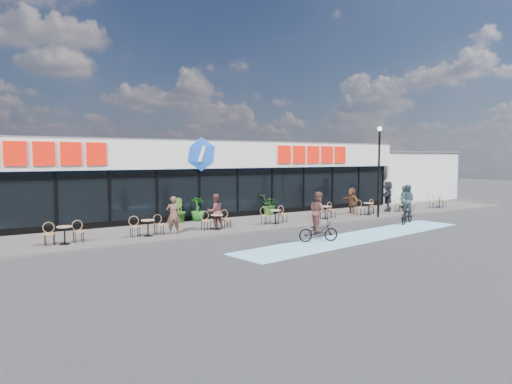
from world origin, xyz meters
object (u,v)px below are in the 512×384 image
at_px(potted_plant_left, 179,210).
at_px(pedestrian_c, 388,196).
at_px(patron_left, 173,215).
at_px(patron_right, 215,211).
at_px(pedestrian_a, 352,200).
at_px(cyclist_a, 318,222).
at_px(lamp_post, 379,164).
at_px(pedestrian_b, 405,197).
at_px(cyclist_b, 407,209).
at_px(potted_plant_right, 269,204).
at_px(potted_plant_mid, 198,209).

height_order(potted_plant_left, pedestrian_c, pedestrian_c).
bearing_deg(patron_left, patron_right, -154.03).
bearing_deg(pedestrian_a, cyclist_a, -43.98).
bearing_deg(lamp_post, pedestrian_b, 23.29).
bearing_deg(pedestrian_c, cyclist_b, 12.49).
bearing_deg(potted_plant_right, potted_plant_mid, -179.17).
bearing_deg(pedestrian_c, pedestrian_b, 151.91).
distance_m(potted_plant_left, potted_plant_right, 5.96).
relative_size(potted_plant_right, cyclist_b, 0.61).
relative_size(patron_left, pedestrian_a, 1.07).
height_order(potted_plant_right, patron_left, patron_left).
distance_m(pedestrian_b, cyclist_b, 6.82).
height_order(pedestrian_a, pedestrian_c, pedestrian_c).
bearing_deg(patron_right, potted_plant_left, -71.71).
relative_size(potted_plant_right, patron_right, 0.75).
bearing_deg(cyclist_b, patron_right, 160.19).
bearing_deg(patron_right, cyclist_a, 120.93).
bearing_deg(cyclist_a, potted_plant_left, 110.64).
height_order(potted_plant_mid, cyclist_b, cyclist_b).
height_order(potted_plant_right, pedestrian_c, pedestrian_c).
relative_size(pedestrian_b, pedestrian_c, 0.80).
bearing_deg(cyclist_a, pedestrian_c, 26.92).
distance_m(potted_plant_right, patron_right, 6.12).
xyz_separation_m(patron_left, pedestrian_c, (15.19, 0.67, 0.11)).
bearing_deg(cyclist_b, pedestrian_c, 53.01).
bearing_deg(potted_plant_right, lamp_post, -42.60).
bearing_deg(lamp_post, cyclist_a, -154.70).
xyz_separation_m(potted_plant_mid, potted_plant_right, (4.82, 0.07, -0.01)).
bearing_deg(pedestrian_a, potted_plant_right, -107.02).
relative_size(lamp_post, potted_plant_right, 4.09).
bearing_deg(patron_left, cyclist_b, -177.36).
height_order(patron_left, patron_right, patron_left).
bearing_deg(pedestrian_a, cyclist_b, 7.68).
bearing_deg(pedestrian_c, lamp_post, -9.25).
distance_m(potted_plant_mid, pedestrian_c, 12.64).
xyz_separation_m(pedestrian_b, pedestrian_c, (-2.30, -0.51, 0.20)).
relative_size(pedestrian_a, pedestrian_b, 1.04).
bearing_deg(pedestrian_b, patron_right, 90.70).
distance_m(potted_plant_left, patron_left, 3.76).
bearing_deg(cyclist_b, potted_plant_mid, 145.18).
bearing_deg(cyclist_b, potted_plant_left, 148.20).
height_order(lamp_post, cyclist_a, lamp_post).
relative_size(patron_left, cyclist_b, 0.82).
bearing_deg(potted_plant_mid, pedestrian_a, -13.21).
bearing_deg(patron_left, cyclist_a, 152.67).
relative_size(potted_plant_mid, patron_right, 0.77).
distance_m(pedestrian_b, pedestrian_c, 2.36).
bearing_deg(pedestrian_b, pedestrian_c, 100.01).
height_order(pedestrian_b, cyclist_b, cyclist_b).
relative_size(patron_right, pedestrian_c, 0.87).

